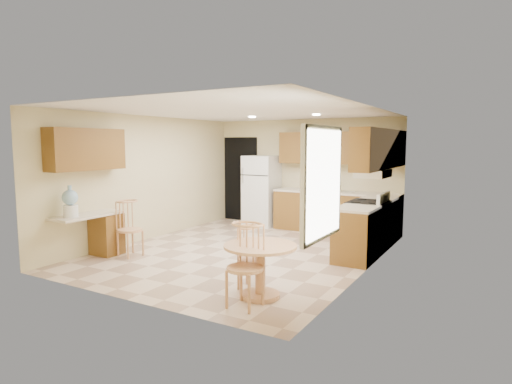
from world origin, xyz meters
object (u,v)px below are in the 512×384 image
Objects in this scene: stove at (367,226)px; chair_desk at (126,224)px; chair_table_b at (241,259)px; chair_table_a at (248,252)px; water_crock at (70,203)px; dining_table at (260,263)px; refrigerator at (262,191)px.

chair_desk is (-3.47, -2.47, 0.11)m from stove.
chair_table_b is 3.12m from chair_desk.
chair_table_a is at bearing -105.78° from stove.
water_crock is (-3.12, -0.36, 0.49)m from chair_table_a.
dining_table is (-0.52, -3.01, -0.02)m from stove.
chair_desk is (-0.60, -3.69, -0.25)m from refrigerator.
refrigerator is 1.52× the size of stove.
chair_desk is at bearing 169.66° from dining_table.
dining_table is 0.93× the size of chair_table_b.
refrigerator is at bearing 119.06° from dining_table.
chair_table_b is at bearing -98.59° from stove.
chair_table_b is at bearing 18.01° from chair_table_a.
stove is 1.14× the size of chair_desk.
chair_desk is at bearing -103.43° from chair_table_a.
dining_table is 3.00m from chair_desk.
stove is at bearing 39.18° from water_crock.
refrigerator is 4.85m from dining_table.
chair_table_b is (-0.52, -3.48, 0.14)m from stove.
refrigerator is at bearing 157.01° from stove.
chair_table_a is at bearing 91.67° from chair_desk.
chair_desk is (-2.95, 1.00, -0.02)m from chair_table_b.
stove is 3.06m from dining_table.
stove is (2.88, -1.22, -0.36)m from refrigerator.
dining_table is at bearing -60.94° from refrigerator.
water_crock reaches higher than stove.
chair_table_a is 0.88× the size of chair_desk.
stove is at bearing 158.64° from chair_table_a.
chair_table_b is 1.04× the size of chair_desk.
water_crock is at bearing -3.66° from chair_table_b.
chair_table_b is (0.00, -0.47, 0.16)m from dining_table.
chair_table_b reaches higher than dining_table.
chair_table_a is (2.07, -4.06, -0.32)m from refrigerator.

